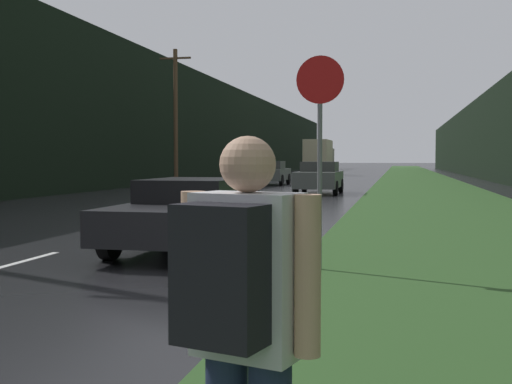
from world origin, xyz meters
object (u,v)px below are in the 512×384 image
stop_sign (320,140)px  delivery_truck (319,157)px  car_passing_near (190,212)px  hitchhiker_with_backpack (243,328)px  car_passing_far (319,177)px  car_oncoming (271,173)px

stop_sign → delivery_truck: (-6.82, 56.15, -0.02)m
stop_sign → car_passing_near: (-2.54, 1.75, -1.23)m
stop_sign → hitchhiker_with_backpack: (0.55, -6.90, -0.91)m
stop_sign → delivery_truck: delivery_truck is taller
hitchhiker_with_backpack → delivery_truck: (-7.36, 63.05, 0.89)m
hitchhiker_with_backpack → delivery_truck: 63.48m
car_passing_near → car_passing_far: (0.00, 19.19, 0.10)m
car_passing_near → car_oncoming: 29.34m
hitchhiker_with_backpack → car_passing_far: hitchhiker_with_backpack is taller
stop_sign → car_passing_far: size_ratio=0.70×
hitchhiker_with_backpack → car_passing_near: 9.19m
stop_sign → car_passing_near: 3.32m
car_passing_near → car_oncoming: size_ratio=1.13×
car_oncoming → stop_sign: bearing=-77.5°
hitchhiker_with_backpack → car_passing_far: size_ratio=0.38×
car_oncoming → car_passing_near: bearing=-81.6°
car_passing_near → car_passing_far: bearing=-90.0°
car_passing_far → car_oncoming: size_ratio=1.09×
car_passing_far → delivery_truck: (-4.27, 35.21, 1.11)m
car_oncoming → delivery_truck: 25.39m
stop_sign → hitchhiker_with_backpack: bearing=-85.5°
hitchhiker_with_backpack → delivery_truck: bearing=112.3°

